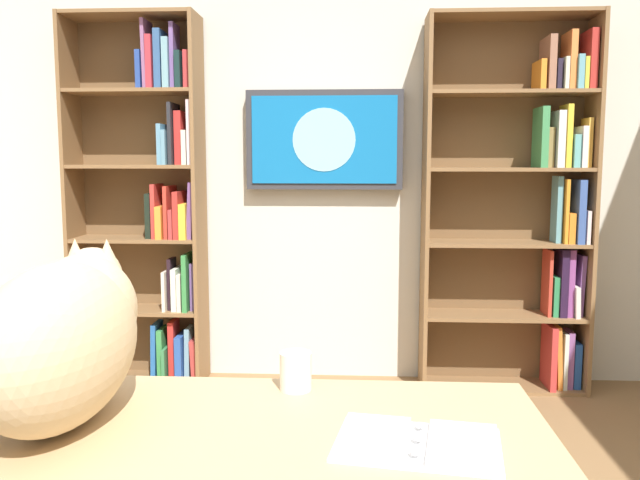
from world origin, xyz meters
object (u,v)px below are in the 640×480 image
bookshelf_left (527,205)px  coffee_mug (296,371)px  bookshelf_right (153,206)px  wall_mounted_tv (324,140)px  open_binder (417,442)px  desk (187,478)px  cat (66,333)px

bookshelf_left → coffee_mug: (1.10, 2.15, -0.28)m
bookshelf_left → bookshelf_right: (2.14, 0.00, -0.01)m
bookshelf_right → wall_mounted_tv: bookshelf_right is taller
open_binder → desk: bearing=-4.6°
open_binder → coffee_mug: (0.28, -0.32, 0.04)m
desk → open_binder: size_ratio=4.35×
coffee_mug → desk: bearing=53.0°
bookshelf_right → desk: bearing=108.9°
bookshelf_right → open_binder: (-1.31, 2.46, -0.30)m
bookshelf_left → open_binder: (0.83, 2.46, -0.32)m
wall_mounted_tv → open_binder: 2.66m
cat → open_binder: size_ratio=1.91×
bookshelf_right → wall_mounted_tv: 1.07m
coffee_mug → bookshelf_right: bearing=-64.2°
cat → coffee_mug: cat is taller
open_binder → coffee_mug: coffee_mug is taller
bookshelf_left → desk: bearing=61.6°
desk → cat: bearing=-12.9°
bookshelf_right → open_binder: size_ratio=5.90×
wall_mounted_tv → cat: bearing=79.7°
wall_mounted_tv → desk: (0.16, 2.51, -0.80)m
bookshelf_right → bookshelf_left: bearing=-179.9°
open_binder → bookshelf_right: bearing=-61.9°
bookshelf_left → coffee_mug: 2.43m
bookshelf_right → open_binder: bookshelf_right is taller
desk → cat: cat is taller
bookshelf_right → cat: bearing=103.1°
bookshelf_left → desk: size_ratio=1.34×
bookshelf_right → coffee_mug: size_ratio=22.12×
bookshelf_left → coffee_mug: size_ratio=21.87×
open_binder → bookshelf_left: bearing=-108.6°
desk → cat: (0.28, -0.06, 0.30)m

